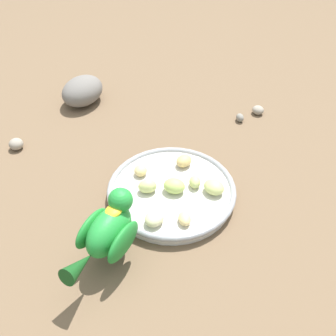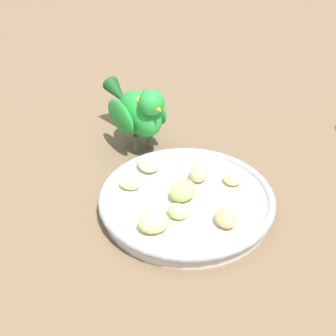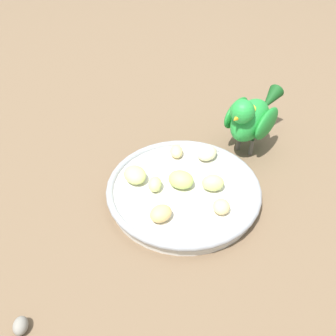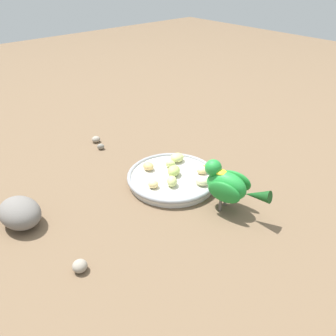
# 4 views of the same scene
# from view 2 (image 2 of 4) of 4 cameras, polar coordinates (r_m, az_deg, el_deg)

# --- Properties ---
(ground_plane) EXTENTS (4.00, 4.00, 0.00)m
(ground_plane) POSITION_cam_2_polar(r_m,az_deg,el_deg) (0.66, 2.19, -3.71)
(ground_plane) COLOR brown
(feeding_bowl) EXTENTS (0.24, 0.24, 0.02)m
(feeding_bowl) POSITION_cam_2_polar(r_m,az_deg,el_deg) (0.64, 2.26, -3.95)
(feeding_bowl) COLOR beige
(feeding_bowl) RESTS_ON ground_plane
(apple_piece_0) EXTENTS (0.04, 0.04, 0.02)m
(apple_piece_0) POSITION_cam_2_polar(r_m,az_deg,el_deg) (0.65, -4.67, -1.83)
(apple_piece_0) COLOR #E5C67F
(apple_piece_0) RESTS_ON feeding_bowl
(apple_piece_1) EXTENTS (0.03, 0.04, 0.02)m
(apple_piece_1) POSITION_cam_2_polar(r_m,az_deg,el_deg) (0.58, -1.74, -6.53)
(apple_piece_1) COLOR #C6D17A
(apple_piece_1) RESTS_ON feeding_bowl
(apple_piece_2) EXTENTS (0.03, 0.03, 0.02)m
(apple_piece_2) POSITION_cam_2_polar(r_m,az_deg,el_deg) (0.59, 7.01, -5.98)
(apple_piece_2) COLOR tan
(apple_piece_2) RESTS_ON feeding_bowl
(apple_piece_3) EXTENTS (0.04, 0.04, 0.02)m
(apple_piece_3) POSITION_cam_2_polar(r_m,az_deg,el_deg) (0.68, -2.37, 0.56)
(apple_piece_3) COLOR beige
(apple_piece_3) RESTS_ON feeding_bowl
(apple_piece_4) EXTENTS (0.05, 0.05, 0.03)m
(apple_piece_4) POSITION_cam_2_polar(r_m,az_deg,el_deg) (0.63, 1.82, -2.73)
(apple_piece_4) COLOR #B2CC66
(apple_piece_4) RESTS_ON feeding_bowl
(apple_piece_5) EXTENTS (0.04, 0.04, 0.03)m
(apple_piece_5) POSITION_cam_2_polar(r_m,az_deg,el_deg) (0.66, 3.79, -0.53)
(apple_piece_5) COLOR #C6D17A
(apple_piece_5) RESTS_ON feeding_bowl
(apple_piece_6) EXTENTS (0.03, 0.03, 0.02)m
(apple_piece_6) POSITION_cam_2_polar(r_m,az_deg,el_deg) (0.60, 1.18, -5.25)
(apple_piece_6) COLOR #C6D17A
(apple_piece_6) RESTS_ON feeding_bowl
(apple_piece_7) EXTENTS (0.04, 0.04, 0.02)m
(apple_piece_7) POSITION_cam_2_polar(r_m,az_deg,el_deg) (0.66, 7.83, -1.21)
(apple_piece_7) COLOR #E5C67F
(apple_piece_7) RESTS_ON feeding_bowl
(parrot) EXTENTS (0.17, 0.09, 0.12)m
(parrot) POSITION_cam_2_polar(r_m,az_deg,el_deg) (0.74, -3.52, 6.94)
(parrot) COLOR #59544C
(parrot) RESTS_ON ground_plane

